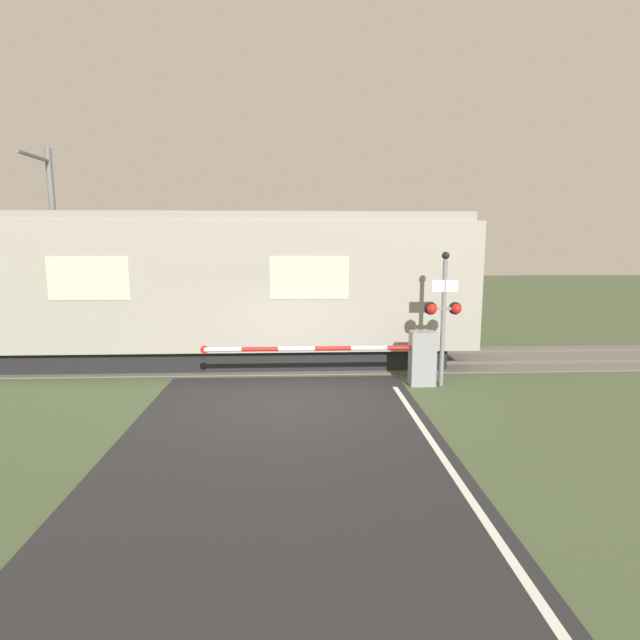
{
  "coord_description": "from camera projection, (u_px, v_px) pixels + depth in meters",
  "views": [
    {
      "loc": [
        0.3,
        -10.48,
        3.48
      ],
      "look_at": [
        0.86,
        1.83,
        1.53
      ],
      "focal_mm": 28.0,
      "sensor_mm": 36.0,
      "label": 1
    }
  ],
  "objects": [
    {
      "name": "ground_plane",
      "position": [
        284.0,
        403.0,
        10.87
      ],
      "size": [
        80.0,
        80.0,
        0.0
      ],
      "primitive_type": "plane",
      "color": "#475638"
    },
    {
      "name": "catenary_pole",
      "position": [
        55.0,
        245.0,
        16.24
      ],
      "size": [
        0.2,
        1.9,
        6.41
      ],
      "color": "slate",
      "rests_on": "ground_plane"
    },
    {
      "name": "track_bed",
      "position": [
        288.0,
        360.0,
        14.64
      ],
      "size": [
        36.0,
        3.2,
        0.13
      ],
      "color": "#666056",
      "rests_on": "ground_plane"
    },
    {
      "name": "signal_post",
      "position": [
        444.0,
        311.0,
        11.88
      ],
      "size": [
        0.89,
        0.26,
        3.24
      ],
      "color": "gray",
      "rests_on": "ground_plane"
    },
    {
      "name": "crossing_barrier",
      "position": [
        406.0,
        357.0,
        12.1
      ],
      "size": [
        5.65,
        0.44,
        1.33
      ],
      "color": "gray",
      "rests_on": "ground_plane"
    },
    {
      "name": "train",
      "position": [
        112.0,
        288.0,
        14.08
      ],
      "size": [
        20.18,
        3.09,
        4.24
      ],
      "color": "black",
      "rests_on": "ground_plane"
    }
  ]
}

